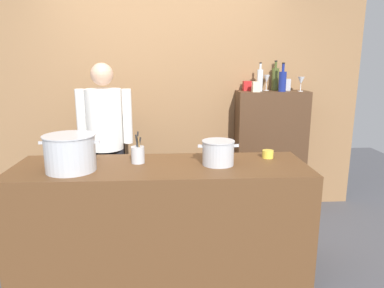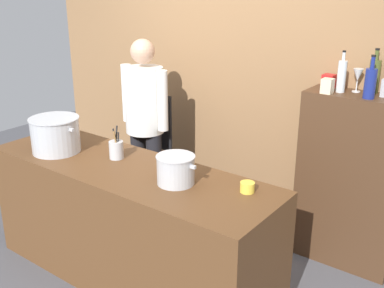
% 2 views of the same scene
% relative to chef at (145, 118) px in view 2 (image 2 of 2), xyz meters
% --- Properties ---
extents(ground_plane, '(8.00, 8.00, 0.00)m').
position_rel_chef_xyz_m(ground_plane, '(0.56, -0.80, -0.96)').
color(ground_plane, '#4C4C51').
extents(brick_back_panel, '(4.40, 0.10, 3.00)m').
position_rel_chef_xyz_m(brick_back_panel, '(0.56, 0.60, 0.54)').
color(brick_back_panel, olive).
rests_on(brick_back_panel, ground_plane).
extents(prep_counter, '(2.25, 0.70, 0.90)m').
position_rel_chef_xyz_m(prep_counter, '(0.56, -0.80, -0.51)').
color(prep_counter, brown).
rests_on(prep_counter, ground_plane).
extents(bar_cabinet, '(0.76, 0.32, 1.36)m').
position_rel_chef_xyz_m(bar_cabinet, '(1.73, 0.39, -0.29)').
color(bar_cabinet, '#472D1C').
rests_on(bar_cabinet, ground_plane).
extents(chef, '(0.53, 0.37, 1.66)m').
position_rel_chef_xyz_m(chef, '(0.00, 0.00, 0.00)').
color(chef, black).
rests_on(chef, ground_plane).
extents(stockpot_large, '(0.43, 0.37, 0.26)m').
position_rel_chef_xyz_m(stockpot_large, '(-0.09, -0.90, 0.07)').
color(stockpot_large, '#B7BABF').
rests_on(stockpot_large, prep_counter).
extents(stockpot_small, '(0.31, 0.25, 0.19)m').
position_rel_chef_xyz_m(stockpot_small, '(0.99, -0.80, 0.03)').
color(stockpot_small, '#B7BABF').
rests_on(stockpot_small, prep_counter).
extents(utensil_crock, '(0.10, 0.10, 0.25)m').
position_rel_chef_xyz_m(utensil_crock, '(0.38, -0.72, 0.00)').
color(utensil_crock, '#B7BABF').
rests_on(utensil_crock, prep_counter).
extents(butter_jar, '(0.09, 0.09, 0.06)m').
position_rel_chef_xyz_m(butter_jar, '(1.43, -0.64, -0.03)').
color(butter_jar, yellow).
rests_on(butter_jar, prep_counter).
extents(wine_bottle_cobalt, '(0.08, 0.08, 0.30)m').
position_rel_chef_xyz_m(wine_bottle_cobalt, '(1.81, 0.31, 0.51)').
color(wine_bottle_cobalt, navy).
rests_on(wine_bottle_cobalt, bar_cabinet).
extents(wine_bottle_clear, '(0.06, 0.06, 0.30)m').
position_rel_chef_xyz_m(wine_bottle_clear, '(1.59, 0.38, 0.51)').
color(wine_bottle_clear, silver).
rests_on(wine_bottle_clear, bar_cabinet).
extents(wine_bottle_olive, '(0.08, 0.08, 0.32)m').
position_rel_chef_xyz_m(wine_bottle_olive, '(1.78, 0.48, 0.52)').
color(wine_bottle_olive, '#475123').
rests_on(wine_bottle_olive, bar_cabinet).
extents(wine_glass_short, '(0.07, 0.07, 0.17)m').
position_rel_chef_xyz_m(wine_glass_short, '(1.68, 0.45, 0.51)').
color(wine_glass_short, silver).
rests_on(wine_glass_short, bar_cabinet).
extents(spice_tin_red, '(0.09, 0.09, 0.10)m').
position_rel_chef_xyz_m(spice_tin_red, '(1.47, 0.45, 0.45)').
color(spice_tin_red, red).
rests_on(spice_tin_red, bar_cabinet).
extents(spice_tin_cream, '(0.08, 0.08, 0.11)m').
position_rel_chef_xyz_m(spice_tin_cream, '(1.53, 0.28, 0.45)').
color(spice_tin_cream, beige).
rests_on(spice_tin_cream, bar_cabinet).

